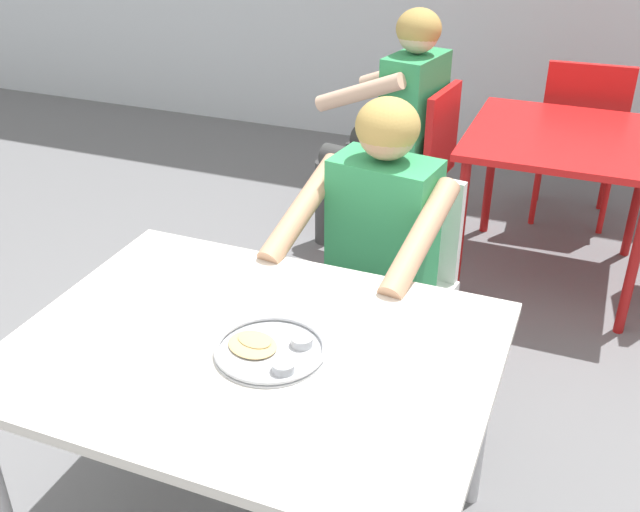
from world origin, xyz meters
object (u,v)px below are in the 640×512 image
(chair_foreground, at_px, (394,271))
(patron_background, at_px, (396,112))
(thali_tray, at_px, (270,350))
(diner_foreground, at_px, (371,245))
(chair_red_far, at_px, (581,132))
(chair_red_left, at_px, (418,159))
(table_foreground, at_px, (253,366))
(table_background_red, at_px, (564,153))

(chair_foreground, relative_size, patron_background, 0.68)
(thali_tray, relative_size, diner_foreground, 0.24)
(thali_tray, height_order, chair_red_far, chair_red_far)
(chair_red_left, bearing_deg, thali_tray, -85.98)
(table_foreground, xyz_separation_m, table_background_red, (0.59, 1.94, -0.02))
(chair_foreground, xyz_separation_m, table_background_red, (0.47, 1.04, 0.15))
(thali_tray, distance_m, chair_foreground, 0.95)
(chair_foreground, xyz_separation_m, chair_red_far, (0.51, 1.68, 0.05))
(thali_tray, xyz_separation_m, chair_red_far, (0.57, 2.60, -0.21))
(table_background_red, bearing_deg, diner_foreground, -111.42)
(chair_red_far, bearing_deg, chair_foreground, -106.88)
(table_foreground, xyz_separation_m, patron_background, (-0.20, 1.95, 0.07))
(thali_tray, xyz_separation_m, table_background_red, (0.53, 1.95, -0.10))
(thali_tray, relative_size, chair_red_far, 0.31)
(diner_foreground, bearing_deg, chair_foreground, 83.92)
(chair_red_left, relative_size, chair_red_far, 0.95)
(patron_background, bearing_deg, chair_red_far, 37.09)
(diner_foreground, xyz_separation_m, patron_background, (-0.30, 1.28, 0.03))
(table_background_red, xyz_separation_m, patron_background, (-0.79, 0.02, 0.09))
(chair_foreground, bearing_deg, table_foreground, -97.42)
(diner_foreground, bearing_deg, patron_background, 103.05)
(table_foreground, distance_m, chair_foreground, 0.92)
(thali_tray, height_order, diner_foreground, diner_foreground)
(diner_foreground, height_order, table_background_red, diner_foreground)
(table_foreground, bearing_deg, table_background_red, 73.13)
(thali_tray, relative_size, chair_red_left, 0.33)
(diner_foreground, relative_size, patron_background, 0.96)
(table_foreground, height_order, diner_foreground, diner_foreground)
(chair_red_left, bearing_deg, table_foreground, -87.59)
(table_foreground, height_order, chair_red_left, chair_red_left)
(chair_red_left, bearing_deg, chair_foreground, -79.37)
(table_foreground, distance_m, table_background_red, 2.02)
(table_foreground, relative_size, chair_red_far, 1.35)
(patron_background, bearing_deg, thali_tray, -82.51)
(thali_tray, bearing_deg, chair_red_left, 94.02)
(chair_red_far, bearing_deg, table_foreground, -103.67)
(chair_foreground, height_order, diner_foreground, diner_foreground)
(chair_foreground, distance_m, chair_red_far, 1.76)
(chair_red_far, relative_size, patron_background, 0.75)
(diner_foreground, height_order, patron_background, patron_background)
(chair_foreground, bearing_deg, diner_foreground, -96.08)
(diner_foreground, xyz_separation_m, chair_red_far, (0.53, 1.90, -0.17))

